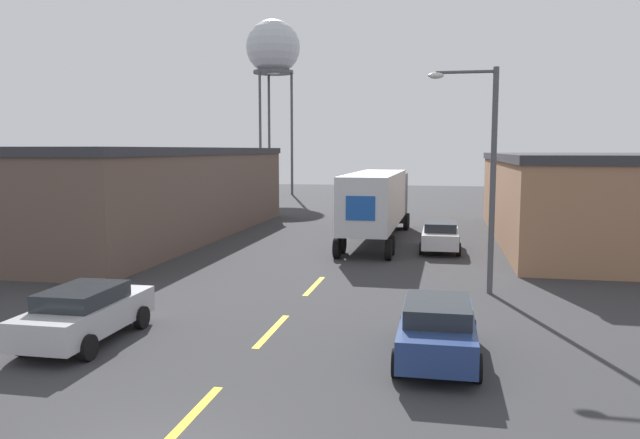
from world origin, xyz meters
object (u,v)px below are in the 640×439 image
object	(u,v)px
parked_car_left_near	(85,313)
parked_car_right_far	(440,236)
water_tower	(273,49)
street_lamp	(485,164)
semi_truck	(378,199)
parked_car_right_near	(437,328)

from	to	relation	value
parked_car_left_near	parked_car_right_far	world-z (taller)	same
water_tower	street_lamp	distance (m)	51.48
semi_truck	parked_car_right_near	xyz separation A→B (m)	(3.43, -19.51, -1.53)
water_tower	street_lamp	bearing A→B (deg)	-66.29
parked_car_right_near	parked_car_right_far	distance (m)	16.51
semi_truck	parked_car_right_near	world-z (taller)	semi_truck
parked_car_right_near	parked_car_left_near	size ratio (longest dim) A/B	1.00
parked_car_left_near	water_tower	xyz separation A→B (m)	(-9.55, 53.75, 15.33)
street_lamp	parked_car_left_near	bearing A→B (deg)	-143.63
semi_truck	parked_car_right_near	size ratio (longest dim) A/B	3.12
parked_car_right_far	water_tower	distance (m)	44.11
water_tower	street_lamp	world-z (taller)	water_tower
semi_truck	water_tower	xyz separation A→B (m)	(-15.25, 33.90, 13.80)
semi_truck	parked_car_right_near	bearing A→B (deg)	-79.22
parked_car_right_far	water_tower	size ratio (longest dim) A/B	0.23
parked_car_left_near	street_lamp	world-z (taller)	street_lamp
semi_truck	street_lamp	distance (m)	13.19
parked_car_right_far	street_lamp	size ratio (longest dim) A/B	0.56
parked_car_right_far	street_lamp	world-z (taller)	street_lamp
parked_car_right_far	street_lamp	xyz separation A→B (m)	(1.49, -9.03, 3.77)
parked_car_right_near	street_lamp	xyz separation A→B (m)	(1.49, 7.48, 3.77)
parked_car_left_near	parked_car_right_far	size ratio (longest dim) A/B	1.00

